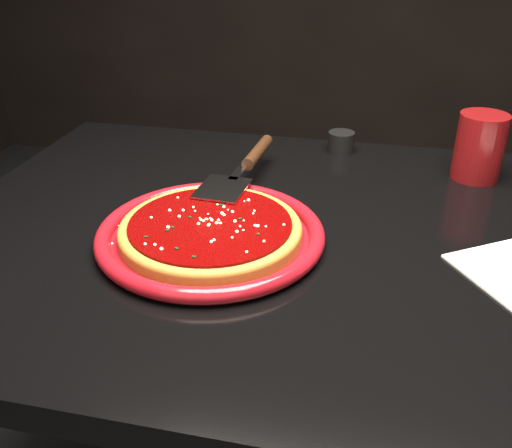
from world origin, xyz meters
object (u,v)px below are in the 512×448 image
(pizza_server, at_px, (243,167))
(cup, at_px, (479,147))
(plate, at_px, (211,234))
(table, at_px, (317,415))
(ramekin, at_px, (341,142))

(pizza_server, height_order, cup, cup)
(plate, distance_m, cup, 0.51)
(table, bearing_deg, cup, 48.70)
(ramekin, bearing_deg, pizza_server, -124.27)
(pizza_server, relative_size, cup, 2.66)
(cup, bearing_deg, ramekin, 162.39)
(plate, bearing_deg, cup, 39.22)
(pizza_server, relative_size, ramekin, 6.00)
(table, distance_m, ramekin, 0.52)
(plate, bearing_deg, table, 20.21)
(table, height_order, ramekin, ramekin)
(cup, bearing_deg, pizza_server, -160.60)
(table, bearing_deg, pizza_server, 142.75)
(pizza_server, xyz_separation_m, cup, (0.39, 0.14, 0.02))
(table, distance_m, plate, 0.43)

